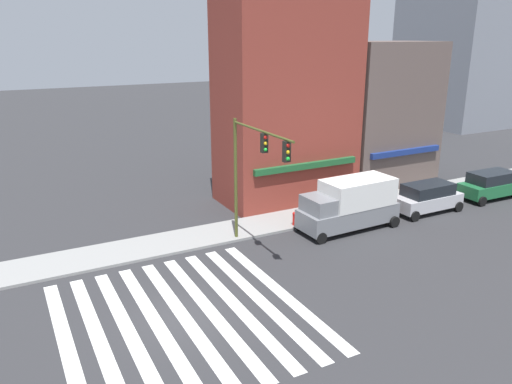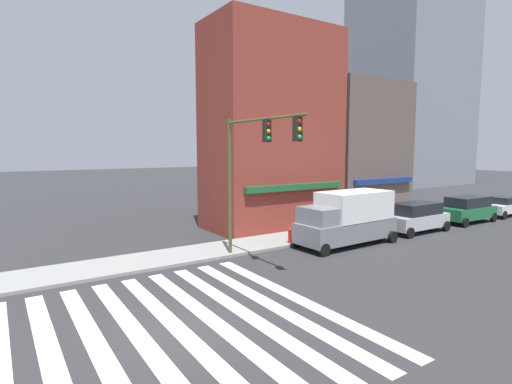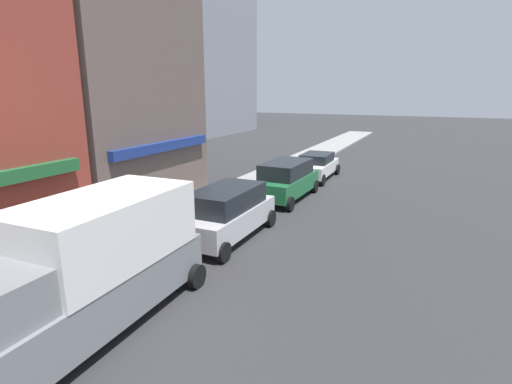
% 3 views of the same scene
% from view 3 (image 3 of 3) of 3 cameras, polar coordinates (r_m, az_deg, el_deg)
% --- Properties ---
extents(box_truck_grey, '(6.26, 2.42, 3.04)m').
position_cam_3_polar(box_truck_grey, '(9.92, -22.63, -9.42)').
color(box_truck_grey, slate).
rests_on(box_truck_grey, ground_plane).
extents(suv_silver, '(4.71, 2.12, 1.94)m').
position_cam_3_polar(suv_silver, '(14.81, -4.21, -2.86)').
color(suv_silver, '#B7B7BC').
rests_on(suv_silver, ground_plane).
extents(suv_green, '(4.75, 2.12, 1.94)m').
position_cam_3_polar(suv_green, '(20.26, 4.32, 1.83)').
color(suv_green, '#1E6638').
rests_on(suv_green, ground_plane).
extents(sedan_white, '(4.44, 2.02, 1.59)m').
position_cam_3_polar(sedan_white, '(25.33, 8.65, 3.78)').
color(sedan_white, white).
rests_on(sedan_white, ground_plane).
extents(pedestrian_white_shirt, '(0.32, 0.32, 1.77)m').
position_cam_3_polar(pedestrian_white_shirt, '(13.78, -20.69, -4.92)').
color(pedestrian_white_shirt, '#23232D').
rests_on(pedestrian_white_shirt, sidewalk_left).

